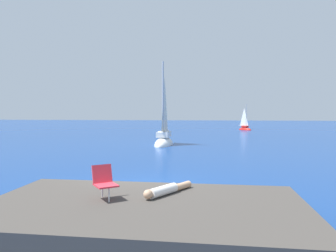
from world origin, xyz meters
TOP-DOWN VIEW (x-y plane):
  - ground_plane at (0.00, 0.00)m, footprint 160.00×160.00m
  - shore_ledge at (0.73, -3.81)m, footprint 7.51×4.36m
  - boulder_seaward at (-2.25, -1.91)m, footprint 1.57×1.32m
  - boulder_inland at (-1.09, -1.38)m, footprint 1.25×1.39m
  - sailboat_near at (-0.93, 14.09)m, footprint 1.61×3.95m
  - sailboat_far at (8.25, 34.98)m, footprint 1.97×2.08m
  - person_sunbather at (1.15, -3.03)m, footprint 1.10×1.54m
  - beach_chair at (-0.29, -3.59)m, footprint 0.74×0.76m

SIDE VIEW (x-z plane):
  - ground_plane at x=0.00m, z-range 0.00..0.00m
  - boulder_seaward at x=-2.25m, z-range -0.49..0.49m
  - boulder_inland at x=-1.09m, z-range -0.47..0.47m
  - sailboat_far at x=8.25m, z-range -1.81..2.25m
  - shore_ledge at x=0.73m, z-range 0.00..0.63m
  - sailboat_near at x=-0.93m, z-range -3.22..4.00m
  - person_sunbather at x=1.15m, z-range 0.62..0.87m
  - beach_chair at x=-0.29m, z-range 0.67..1.47m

